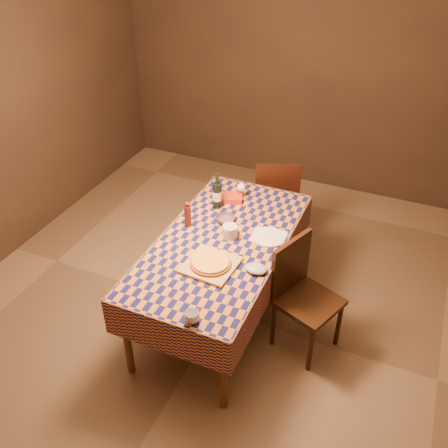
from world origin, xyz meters
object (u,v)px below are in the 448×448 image
object	(u,v)px
chair_far	(276,196)
chair_right	(301,290)
wine_bottle	(217,195)
cutting_board	(211,265)
bowl	(226,220)
dining_table	(221,249)
white_plate	(269,237)
pizza	(211,262)

from	to	relation	value
chair_far	chair_right	bearing A→B (deg)	-63.29
wine_bottle	chair_right	world-z (taller)	wine_bottle
cutting_board	wine_bottle	xyz separation A→B (m)	(-0.28, 0.74, 0.11)
bowl	chair_right	distance (m)	0.83
cutting_board	dining_table	bearing A→B (deg)	99.25
white_plate	chair_right	size ratio (longest dim) A/B	0.28
bowl	pizza	bearing A→B (deg)	-77.60
wine_bottle	chair_right	xyz separation A→B (m)	(0.89, -0.45, -0.37)
pizza	dining_table	bearing A→B (deg)	99.25
cutting_board	chair_right	xyz separation A→B (m)	(0.61, 0.29, -0.26)
bowl	wine_bottle	distance (m)	0.26
bowl	chair_far	xyz separation A→B (m)	(0.13, 0.93, -0.27)
cutting_board	bowl	distance (m)	0.57
chair_right	pizza	bearing A→B (deg)	-154.89
cutting_board	pizza	size ratio (longest dim) A/B	1.00
pizza	white_plate	bearing A→B (deg)	61.19
dining_table	chair_far	bearing A→B (deg)	87.21
bowl	wine_bottle	size ratio (longest dim) A/B	0.48
chair_far	chair_right	distance (m)	1.34
chair_right	dining_table	bearing A→B (deg)	178.38
white_plate	chair_far	distance (m)	1.06
pizza	white_plate	xyz separation A→B (m)	(0.27, 0.49, -0.03)
chair_right	white_plate	bearing A→B (deg)	149.21
pizza	wine_bottle	size ratio (longest dim) A/B	1.11
dining_table	wine_bottle	world-z (taller)	wine_bottle
pizza	chair_far	size ratio (longest dim) A/B	0.38
pizza	bowl	xyz separation A→B (m)	(-0.12, 0.56, -0.01)
white_plate	cutting_board	bearing A→B (deg)	-118.81
pizza	wine_bottle	bearing A→B (deg)	110.64
pizza	bowl	distance (m)	0.57
chair_right	cutting_board	bearing A→B (deg)	-154.89
dining_table	chair_right	distance (m)	0.68
white_plate	pizza	bearing A→B (deg)	-118.81
wine_bottle	chair_right	bearing A→B (deg)	-26.90
dining_table	bowl	world-z (taller)	bowl
white_plate	chair_right	world-z (taller)	chair_right
wine_bottle	dining_table	bearing A→B (deg)	-62.18
dining_table	white_plate	bearing A→B (deg)	30.07
cutting_board	white_plate	world-z (taller)	cutting_board
dining_table	wine_bottle	bearing A→B (deg)	117.82
pizza	wine_bottle	xyz separation A→B (m)	(-0.28, 0.74, 0.08)
chair_right	bowl	bearing A→B (deg)	159.80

